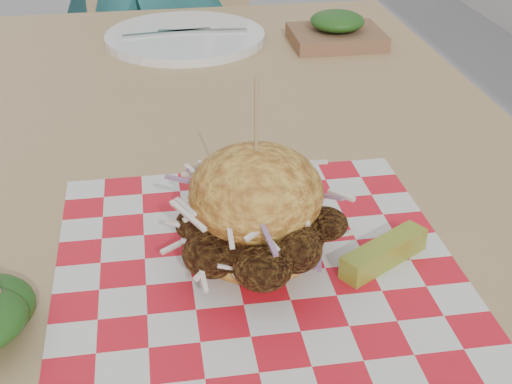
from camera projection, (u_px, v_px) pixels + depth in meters
patio_table at (211, 197)px, 0.91m from camera, size 0.80×1.20×0.75m
patio_chair at (179, 46)px, 1.80m from camera, size 0.49×0.49×0.95m
paper_liner at (256, 262)px, 0.65m from camera, size 0.36×0.36×0.00m
sandwich at (256, 216)px, 0.62m from camera, size 0.16×0.16×0.18m
pickle_spear at (384, 253)px, 0.64m from camera, size 0.09×0.07×0.02m
place_setting at (185, 37)px, 1.21m from camera, size 0.27×0.27×0.02m
kraft_tray at (337, 31)px, 1.18m from camera, size 0.15×0.12×0.06m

